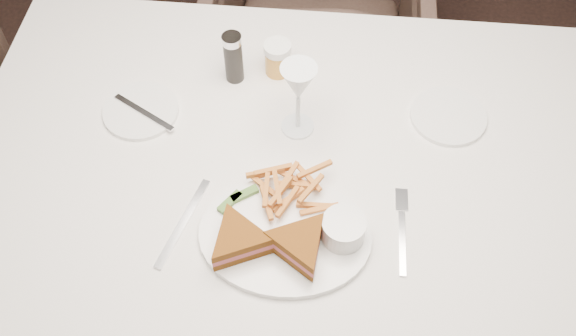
{
  "coord_description": "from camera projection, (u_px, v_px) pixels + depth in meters",
  "views": [
    {
      "loc": [
        -0.0,
        -0.74,
        1.8
      ],
      "look_at": [
        -0.14,
        -0.05,
        0.8
      ],
      "focal_mm": 40.0,
      "sensor_mm": 36.0,
      "label": 1
    }
  ],
  "objects": [
    {
      "name": "ground",
      "position": [
        338.0,
        317.0,
        1.89
      ],
      "size": [
        5.0,
        5.0,
        0.0
      ],
      "primitive_type": "plane",
      "color": "black",
      "rests_on": "ground"
    },
    {
      "name": "chair_far",
      "position": [
        317.0,
        31.0,
        2.09
      ],
      "size": [
        0.73,
        0.69,
        0.69
      ],
      "primitive_type": "imported",
      "rotation": [
        0.0,
        0.0,
        3.24
      ],
      "color": "#46332B",
      "rests_on": "ground"
    },
    {
      "name": "table_setting",
      "position": [
        287.0,
        182.0,
        1.21
      ],
      "size": [
        0.8,
        0.58,
        0.18
      ],
      "color": "white",
      "rests_on": "table"
    },
    {
      "name": "table",
      "position": [
        292.0,
        250.0,
        1.59
      ],
      "size": [
        1.44,
        1.03,
        0.75
      ],
      "primitive_type": "cube",
      "rotation": [
        0.0,
        0.0,
        0.1
      ],
      "color": "silver",
      "rests_on": "ground"
    }
  ]
}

